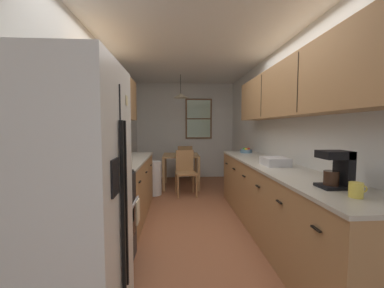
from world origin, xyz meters
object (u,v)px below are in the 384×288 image
object	(u,v)px
microwave_over_range	(82,97)
dish_rack	(275,161)
coffee_maker	(338,168)
table_serving_bowl	(179,153)
mug_by_coffeemaker	(356,190)
fruit_bowl	(246,151)
storage_canister	(110,161)
dining_table	(181,160)
dining_chair_near	(185,170)
trash_bin	(154,178)
refrigerator	(68,200)
stove_range	(98,221)
dining_chair_far	(185,161)

from	to	relation	value
microwave_over_range	dish_rack	distance (m)	2.27
coffee_maker	table_serving_bowl	bearing A→B (deg)	108.05
mug_by_coffeemaker	fruit_bowl	bearing A→B (deg)	88.39
storage_canister	dish_rack	xyz separation A→B (m)	(1.98, 0.09, -0.04)
storage_canister	dining_table	bearing A→B (deg)	71.94
dining_chair_near	dish_rack	bearing A→B (deg)	-61.56
dining_table	trash_bin	bearing A→B (deg)	-132.89
fruit_bowl	dish_rack	size ratio (longest dim) A/B	0.65
refrigerator	stove_range	size ratio (longest dim) A/B	1.63
stove_range	coffee_maker	xyz separation A→B (m)	(2.01, -0.54, 0.58)
dining_chair_far	dish_rack	size ratio (longest dim) A/B	2.65
dining_table	dish_rack	distance (m)	2.80
mug_by_coffeemaker	table_serving_bowl	xyz separation A→B (m)	(-1.15, 3.89, -0.17)
coffee_maker	mug_by_coffeemaker	size ratio (longest dim) A/B	2.33
fruit_bowl	dining_chair_far	bearing A→B (deg)	122.34
stove_range	coffee_maker	world-z (taller)	coffee_maker
dining_chair_near	storage_canister	size ratio (longest dim) A/B	4.95
mug_by_coffeemaker	stove_range	bearing A→B (deg)	158.27
dining_table	dining_chair_far	xyz separation A→B (m)	(0.10, 0.63, -0.12)
refrigerator	dish_rack	xyz separation A→B (m)	(1.93, 1.25, 0.05)
fruit_bowl	storage_canister	bearing A→B (deg)	-142.88
dish_rack	refrigerator	bearing A→B (deg)	-147.13
dining_table	dining_chair_near	xyz separation A→B (m)	(0.08, -0.63, -0.12)
storage_canister	dish_rack	world-z (taller)	storage_canister
refrigerator	microwave_over_range	bearing A→B (deg)	102.60
fruit_bowl	microwave_over_range	bearing A→B (deg)	-137.11
fruit_bowl	table_serving_bowl	bearing A→B (deg)	138.19
coffee_maker	mug_by_coffeemaker	distance (m)	0.27
coffee_maker	fruit_bowl	distance (m)	2.55
trash_bin	table_serving_bowl	world-z (taller)	table_serving_bowl
microwave_over_range	storage_canister	distance (m)	0.81
trash_bin	coffee_maker	distance (m)	3.55
trash_bin	dining_chair_far	bearing A→B (deg)	61.68
dining_chair_far	table_serving_bowl	size ratio (longest dim) A/B	5.01
coffee_maker	mug_by_coffeemaker	world-z (taller)	coffee_maker
storage_canister	coffee_maker	distance (m)	2.25
dining_chair_far	fruit_bowl	xyz separation A→B (m)	(1.09, -1.72, 0.44)
dish_rack	coffee_maker	bearing A→B (deg)	-88.11
mug_by_coffeemaker	fruit_bowl	xyz separation A→B (m)	(0.08, 2.79, -0.01)
stove_range	microwave_over_range	world-z (taller)	microwave_over_range
trash_bin	microwave_over_range	bearing A→B (deg)	-99.30
table_serving_bowl	dining_chair_near	bearing A→B (deg)	-79.97
storage_canister	mug_by_coffeemaker	distance (m)	2.33
dining_table	trash_bin	xyz separation A→B (m)	(-0.56, -0.60, -0.28)
dish_rack	dining_chair_near	bearing A→B (deg)	118.44
refrigerator	fruit_bowl	bearing A→B (deg)	53.47
dining_chair_far	storage_canister	world-z (taller)	storage_canister
stove_range	dish_rack	distance (m)	2.10
refrigerator	mug_by_coffeemaker	size ratio (longest dim) A/B	14.33
dining_chair_near	table_serving_bowl	xyz separation A→B (m)	(-0.11, 0.64, 0.28)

